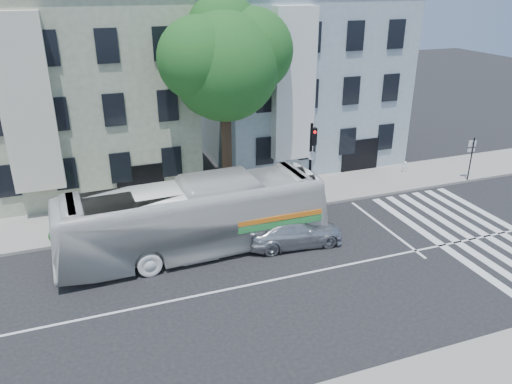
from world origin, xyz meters
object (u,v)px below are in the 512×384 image
bus (194,218)px  traffic_signal (312,153)px  fire_hydrant (405,167)px  sedan (294,231)px

bus → traffic_signal: size_ratio=2.67×
traffic_signal → fire_hydrant: size_ratio=6.28×
traffic_signal → fire_hydrant: traffic_signal is taller
bus → fire_hydrant: bus is taller
sedan → traffic_signal: traffic_signal is taller
bus → sedan: (4.51, -0.97, -1.03)m
sedan → traffic_signal: size_ratio=1.02×
fire_hydrant → sedan: bearing=-150.2°
sedan → traffic_signal: 5.36m
bus → fire_hydrant: (15.03, 5.05, -1.19)m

